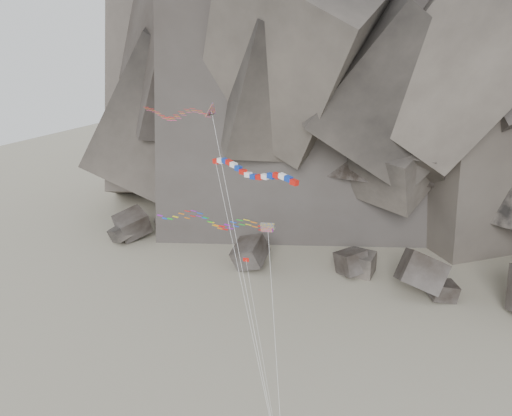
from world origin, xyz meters
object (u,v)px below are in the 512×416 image
at_px(banner_kite, 252,173).
at_px(pennant_kite, 252,297).
at_px(delta_kite, 174,113).
at_px(parafoil_kite, 206,219).

xyz_separation_m(banner_kite, pennant_kite, (1.02, -2.32, -11.14)).
height_order(banner_kite, pennant_kite, banner_kite).
xyz_separation_m(delta_kite, banner_kite, (8.88, -1.52, -4.60)).
relative_size(delta_kite, parafoil_kite, 1.41).
distance_m(parafoil_kite, pennant_kite, 10.09).
relative_size(delta_kite, pennant_kite, 1.95).
bearing_deg(parafoil_kite, delta_kite, -158.74).
bearing_deg(parafoil_kite, pennant_kite, -34.73).
relative_size(banner_kite, parafoil_kite, 1.15).
xyz_separation_m(parafoil_kite, pennant_kite, (7.35, -4.89, -4.89)).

